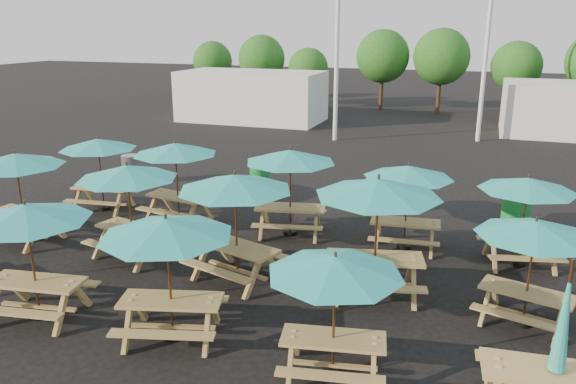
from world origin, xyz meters
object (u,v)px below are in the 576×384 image
(picnic_unit_9, at_px, (335,271))
(waste_bin_1, at_px, (260,183))
(picnic_unit_4, at_px, (127,176))
(waste_bin_0, at_px, (131,169))
(picnic_unit_1, at_px, (16,164))
(picnic_unit_7, at_px, (235,187))
(picnic_unit_11, at_px, (408,176))
(picnic_unit_14, at_px, (527,188))
(picnic_unit_8, at_px, (290,160))
(picnic_unit_2, at_px, (98,147))
(waste_bin_2, at_px, (374,197))
(picnic_unit_12, at_px, (558,359))
(waste_bin_4, at_px, (519,209))
(picnic_unit_13, at_px, (535,234))
(picnic_unit_6, at_px, (167,233))
(waste_bin_3, at_px, (513,209))
(picnic_unit_5, at_px, (175,152))
(picnic_unit_3, at_px, (26,218))
(picnic_unit_10, at_px, (378,193))

(picnic_unit_9, xyz_separation_m, waste_bin_1, (-4.68, 8.48, -1.31))
(picnic_unit_4, height_order, waste_bin_0, picnic_unit_4)
(picnic_unit_1, bearing_deg, picnic_unit_7, 5.29)
(picnic_unit_11, distance_m, picnic_unit_14, 2.64)
(picnic_unit_8, distance_m, picnic_unit_14, 5.62)
(picnic_unit_14, xyz_separation_m, waste_bin_1, (-7.62, 2.92, -1.35))
(picnic_unit_2, xyz_separation_m, waste_bin_2, (7.68, 2.36, -1.41))
(picnic_unit_11, bearing_deg, picnic_unit_14, -8.72)
(picnic_unit_12, height_order, picnic_unit_14, picnic_unit_12)
(picnic_unit_7, height_order, waste_bin_4, picnic_unit_7)
(picnic_unit_9, xyz_separation_m, picnic_unit_13, (2.92, 2.71, -0.01))
(picnic_unit_6, distance_m, picnic_unit_13, 6.41)
(picnic_unit_6, bearing_deg, waste_bin_2, 60.26)
(picnic_unit_11, xyz_separation_m, waste_bin_3, (2.57, 2.58, -1.37))
(picnic_unit_11, relative_size, picnic_unit_13, 0.92)
(picnic_unit_13, xyz_separation_m, waste_bin_1, (-7.60, 5.77, -1.30))
(picnic_unit_7, height_order, waste_bin_0, picnic_unit_7)
(picnic_unit_11, xyz_separation_m, waste_bin_1, (-4.98, 2.77, -1.37))
(picnic_unit_1, relative_size, waste_bin_3, 2.66)
(picnic_unit_13, bearing_deg, picnic_unit_8, 167.56)
(picnic_unit_4, relative_size, waste_bin_1, 2.79)
(picnic_unit_2, bearing_deg, waste_bin_0, 101.63)
(picnic_unit_7, height_order, picnic_unit_12, picnic_unit_12)
(picnic_unit_5, xyz_separation_m, waste_bin_4, (9.01, 2.70, -1.49))
(picnic_unit_5, distance_m, waste_bin_1, 3.47)
(picnic_unit_12, distance_m, waste_bin_3, 8.35)
(waste_bin_0, height_order, waste_bin_4, same)
(picnic_unit_4, bearing_deg, picnic_unit_8, 54.90)
(waste_bin_4, bearing_deg, picnic_unit_4, -148.55)
(picnic_unit_14, bearing_deg, picnic_unit_6, -151.55)
(picnic_unit_2, distance_m, picnic_unit_3, 6.49)
(picnic_unit_12, xyz_separation_m, waste_bin_4, (-0.10, 8.38, -0.51))
(picnic_unit_1, height_order, waste_bin_3, picnic_unit_1)
(picnic_unit_4, distance_m, picnic_unit_14, 9.01)
(picnic_unit_7, bearing_deg, picnic_unit_4, -169.46)
(picnic_unit_11, bearing_deg, waste_bin_1, 145.58)
(picnic_unit_4, height_order, picnic_unit_5, picnic_unit_4)
(picnic_unit_1, bearing_deg, picnic_unit_13, 6.65)
(picnic_unit_2, relative_size, picnic_unit_3, 0.94)
(picnic_unit_5, relative_size, picnic_unit_11, 1.12)
(waste_bin_3, bearing_deg, picnic_unit_6, -125.72)
(picnic_unit_14, xyz_separation_m, waste_bin_3, (-0.06, 2.73, -1.35))
(picnic_unit_13, bearing_deg, waste_bin_2, 140.98)
(picnic_unit_7, bearing_deg, picnic_unit_8, 103.10)
(picnic_unit_3, distance_m, picnic_unit_10, 6.55)
(picnic_unit_1, bearing_deg, picnic_unit_10, 8.15)
(waste_bin_3, bearing_deg, picnic_unit_5, -163.34)
(waste_bin_4, bearing_deg, picnic_unit_2, -167.64)
(picnic_unit_4, bearing_deg, picnic_unit_6, -32.79)
(picnic_unit_3, xyz_separation_m, waste_bin_4, (8.75, 8.36, -1.49))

